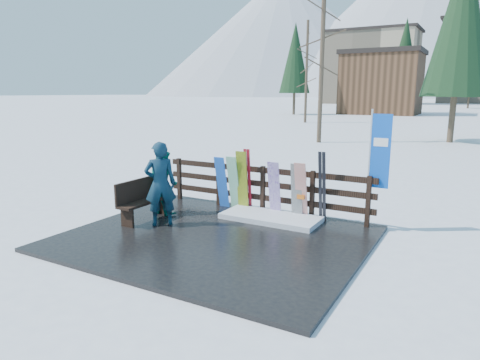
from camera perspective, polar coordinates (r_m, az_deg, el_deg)
The scene contains 19 objects.
ground at distance 9.04m, azimuth -3.26°, elevation -7.95°, with size 700.00×700.00×0.00m, color white.
deck at distance 9.03m, azimuth -3.27°, elevation -7.71°, with size 6.00×5.00×0.08m, color black.
fence at distance 10.69m, azimuth 3.06°, elevation -0.75°, with size 5.60×0.10×1.15m.
snow_patch at distance 10.10m, azimuth 4.09°, elevation -5.01°, with size 2.30×1.00×0.12m, color white.
bench at distance 10.25m, azimuth -12.85°, elevation -2.40°, with size 0.41×1.50×0.97m.
snowboard_0 at distance 11.00m, azimuth -2.44°, elevation -0.31°, with size 0.29×0.03×1.37m, color blue.
snowboard_1 at distance 10.82m, azimuth -0.85°, elevation -0.40°, with size 0.28×0.03×1.41m, color white.
snowboard_2 at distance 10.69m, azimuth 0.30°, elevation -0.16°, with size 0.29×0.03×1.53m, color #E5FF25.
snowboard_3 at distance 10.32m, azimuth 4.59°, elevation -1.18°, with size 0.29×0.03×1.35m, color white.
snowboard_4 at distance 10.09m, azimuth 7.56°, elevation -1.53°, with size 0.27×0.03×1.34m, color black.
snowboard_5 at distance 10.05m, azimuth 8.14°, elevation -1.50°, with size 0.27×0.03×1.39m, color silver.
ski_pair_a at distance 10.68m, azimuth 1.05°, elevation -0.01°, with size 0.16×0.17×1.58m.
ski_pair_b at distance 9.93m, azimuth 10.90°, elevation -0.92°, with size 0.17×0.27×1.65m.
rental_flag at distance 9.69m, azimuth 17.87°, elevation 3.11°, with size 0.45×0.04×2.60m.
person_front at distance 9.66m, azimuth -10.58°, elevation -0.52°, with size 0.69×0.45×1.90m, color #16424F.
person_back at distance 10.63m, azimuth -10.14°, elevation -0.25°, with size 0.77×0.60×1.58m, color #076C5A.
resort_buildings at distance 122.81m, azimuth 28.52°, elevation 13.46°, with size 73.00×87.60×22.60m.
trees at distance 53.09m, azimuth 28.41°, elevation 13.48°, with size 42.21×68.63×13.42m.
mountains at distance 339.21m, azimuth 28.07°, elevation 18.35°, with size 520.00×260.00×120.00m.
Camera 1 is at (4.62, -7.16, 3.03)m, focal length 32.00 mm.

